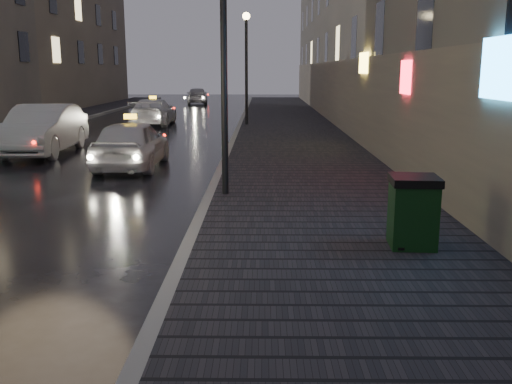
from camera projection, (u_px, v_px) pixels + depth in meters
The scene contains 13 objects.
ground at pixel (30, 318), 6.51m from camera, with size 120.00×120.00×0.00m, color black.
sidewalk at pixel (289, 128), 26.98m from camera, with size 4.60×58.00×0.15m, color black.
curb at pixel (239, 128), 27.00m from camera, with size 0.20×58.00×0.15m, color slate.
sidewalk_far at pixel (25, 128), 27.13m from camera, with size 2.40×58.00×0.15m, color black.
curb_far at pixel (52, 128), 27.11m from camera, with size 0.20×58.00×0.15m, color slate.
building_far_c at pixel (53, 33), 43.64m from camera, with size 6.00×22.00×11.00m, color #6B6051.
lamp_near at pixel (224, 34), 11.62m from camera, with size 0.36×0.36×5.28m.
lamp_far at pixel (246, 54), 27.26m from camera, with size 0.36×0.36×5.28m.
trash_bin at pixel (413, 211), 8.56m from camera, with size 0.75×0.75×1.08m.
taxi_near at pixel (131, 144), 16.31m from camera, with size 1.66×4.13×1.41m, color silver.
car_left_mid at pixel (43, 130), 19.04m from camera, with size 1.73×4.96×1.63m, color #A7A7AF.
taxi_mid at pixel (153, 112), 28.97m from camera, with size 1.87×4.61×1.34m, color silver.
car_far at pixel (197, 96), 46.68m from camera, with size 1.63×4.05×1.38m, color #9D9BA3.
Camera 1 is at (2.66, -6.03, 2.78)m, focal length 40.00 mm.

